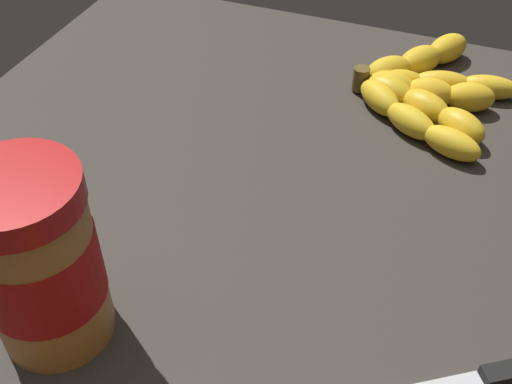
{
  "coord_description": "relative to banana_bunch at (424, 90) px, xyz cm",
  "views": [
    {
      "loc": [
        -42.59,
        -18.61,
        44.34
      ],
      "look_at": [
        -0.66,
        -2.54,
        3.29
      ],
      "focal_mm": 44.39,
      "sensor_mm": 36.0,
      "label": 1
    }
  ],
  "objects": [
    {
      "name": "ground_plane",
      "position": [
        -25.41,
        14.46,
        -3.51
      ],
      "size": [
        84.3,
        75.14,
        3.65
      ],
      "primitive_type": "cube",
      "color": "#38332D"
    },
    {
      "name": "banana_bunch",
      "position": [
        0.0,
        0.0,
        0.0
      ],
      "size": [
        26.57,
        19.85,
        3.64
      ],
      "color": "yellow",
      "rests_on": "ground_plane"
    },
    {
      "name": "peanut_butter_jar",
      "position": [
        -44.31,
        22.55,
        6.45
      ],
      "size": [
        9.53,
        9.53,
        16.37
      ],
      "color": "#B27238",
      "rests_on": "ground_plane"
    },
    {
      "name": "butter_knife",
      "position": [
        -37.78,
        -9.98,
        -1.23
      ],
      "size": [
        12.82,
        18.07,
        1.2
      ],
      "color": "silver",
      "rests_on": "ground_plane"
    }
  ]
}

